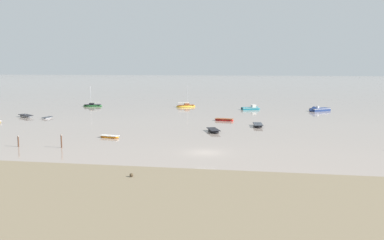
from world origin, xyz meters
The scene contains 15 objects.
ground_plane centered at (0.00, 0.00, 0.00)m, with size 800.00×800.00×0.00m, color gray.
mudflat_shore centered at (-1.36, -19.12, 0.10)m, with size 323.20×20.10×0.20m, color #7A6B51.
tidal_rock_near centered at (-5.35, -13.28, 0.38)m, with size 0.37×0.37×0.37m, color #493A28.
sailboat_moored_0 centered at (-37.73, 53.35, 0.25)m, with size 5.29×2.43×5.71m.
rowboat_moored_0 centered at (6.17, 23.94, 0.19)m, with size 2.00×4.66×0.71m.
rowboat_moored_1 centered at (-42.54, 29.44, 0.20)m, with size 4.62×3.87×0.72m.
motorboat_moored_1 centered at (4.47, 52.82, 0.28)m, with size 5.08×3.36×1.83m.
motorboat_moored_2 centered at (19.76, 51.83, 0.27)m, with size 5.83×4.86×1.96m.
rowboat_moored_3 centered at (-15.82, 8.32, 0.14)m, with size 3.37×1.74×0.51m.
sailboat_moored_2 centered at (-13.01, 56.20, 0.25)m, with size 5.40×3.82×5.87m.
rowboat_moored_5 centered at (-36.81, 27.99, 0.13)m, with size 1.33×3.14×0.48m.
rowboat_moored_6 centered at (-0.96, 16.52, 0.19)m, with size 2.93×4.61×0.69m.
rowboat_moored_7 centered at (-0.53, 30.80, 0.17)m, with size 4.03×1.97×0.61m.
mooring_post_left centered at (-19.33, -0.08, 0.85)m, with size 0.22×0.22×1.99m.
mooring_post_right centered at (-25.36, -0.47, 0.74)m, with size 0.22×0.22×1.71m.
Camera 1 is at (7.08, -50.92, 10.90)m, focal length 39.02 mm.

